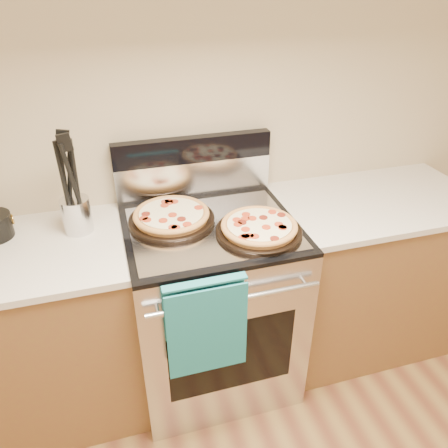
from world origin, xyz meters
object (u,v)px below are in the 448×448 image
object	(u,v)px
pepperoni_pizza_front	(259,228)
utensil_crock	(77,215)
range_body	(212,306)
pepperoni_pizza_back	(172,216)

from	to	relation	value
pepperoni_pizza_front	utensil_crock	size ratio (longest dim) A/B	2.36
range_body	pepperoni_pizza_back	xyz separation A→B (m)	(-0.16, 0.07, 0.50)
pepperoni_pizza_front	pepperoni_pizza_back	bearing A→B (deg)	149.49
range_body	utensil_crock	world-z (taller)	utensil_crock
range_body	pepperoni_pizza_front	size ratio (longest dim) A/B	2.48
range_body	pepperoni_pizza_front	xyz separation A→B (m)	(0.18, -0.13, 0.50)
range_body	pepperoni_pizza_front	world-z (taller)	pepperoni_pizza_front
range_body	pepperoni_pizza_back	world-z (taller)	pepperoni_pizza_back
range_body	pepperoni_pizza_back	size ratio (longest dim) A/B	2.39
pepperoni_pizza_back	utensil_crock	xyz separation A→B (m)	(-0.40, 0.06, 0.04)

